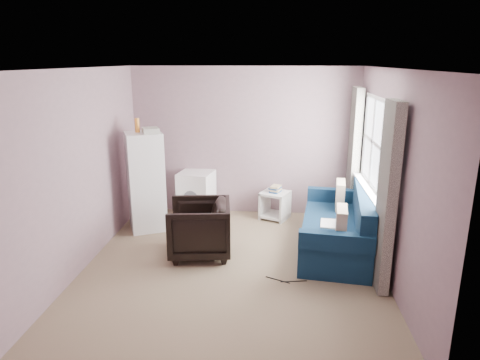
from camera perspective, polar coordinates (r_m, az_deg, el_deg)
The scene contains 8 objects.
room at distance 5.24m, azimuth -0.87°, elevation 0.91°, with size 3.84×4.24×2.54m.
armchair at distance 5.87m, azimuth -5.46°, elevation -6.10°, with size 0.81×0.76×0.84m, color black.
fridge at distance 6.79m, azimuth -12.44°, elevation -0.12°, with size 0.70×0.70×1.75m.
washing_machine at distance 7.36m, azimuth -5.82°, elevation -1.70°, with size 0.63×0.63×0.77m.
side_table at distance 7.22m, azimuth 4.69°, elevation -3.08°, with size 0.56×0.56×0.58m.
sofa at distance 6.15m, azimuth 13.18°, elevation -6.38°, with size 1.14×2.07×0.88m.
window_dressing at distance 6.06m, azimuth 16.66°, elevation 0.86°, with size 0.17×2.62×2.18m.
floor_cables at distance 5.37m, azimuth 6.11°, elevation -13.19°, with size 0.50×0.15×0.01m.
Camera 1 is at (0.52, -5.04, 2.59)m, focal length 32.00 mm.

